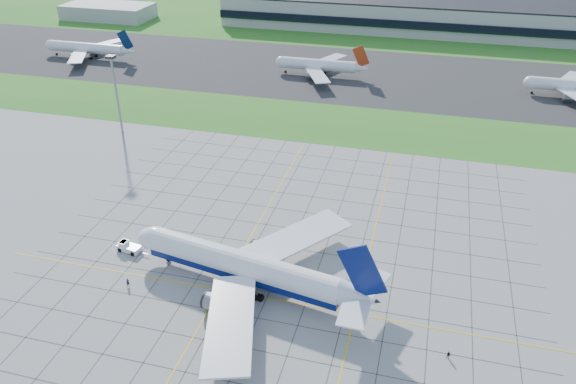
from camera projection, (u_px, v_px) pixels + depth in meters
The scene contains 15 objects.
ground at pixel (269, 292), 115.02m from camera, with size 1400.00×1400.00×0.00m, color #9C9D97.
grass_median at pixel (345, 125), 190.36m from camera, with size 700.00×35.00×0.04m, color #2B6F1F.
asphalt_taxiway at pixel (368, 75), 236.41m from camera, with size 700.00×75.00×0.04m, color #383838.
grass_far at pixel (394, 17), 328.51m from camera, with size 700.00×145.00×0.04m, color #2B6F1F.
apron_markings at pixel (286, 261), 124.20m from camera, with size 120.00×130.00×0.03m.
terminal at pixel (467, 17), 294.60m from camera, with size 260.00×43.00×15.80m.
service_block at pixel (108, 11), 324.64m from camera, with size 50.00×25.00×8.00m, color #B7B7B2.
light_mast at pixel (115, 85), 177.03m from camera, with size 2.50×2.50×25.60m.
airliner at pixel (245, 266), 114.60m from camera, with size 55.66×55.93×17.64m.
pushback_tug at pixel (128, 247), 127.04m from camera, with size 8.09×3.57×2.22m.
crew_near at pixel (128, 283), 116.19m from camera, with size 0.68×0.45×1.88m, color black.
crew_far at pixel (448, 355), 98.95m from camera, with size 0.78×0.61×1.60m, color black.
distant_jet_0 at pixel (87, 48), 256.07m from camera, with size 42.78×42.66×14.08m.
distant_jet_1 at pixel (319, 65), 233.89m from camera, with size 37.27×42.66×14.08m.
distant_jet_2 at pixel (571, 86), 211.56m from camera, with size 33.80×42.66×14.08m.
Camera 1 is at (26.76, -85.41, 75.19)m, focal length 35.00 mm.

